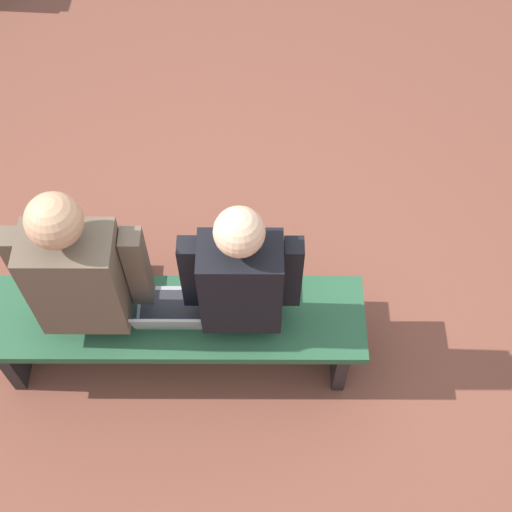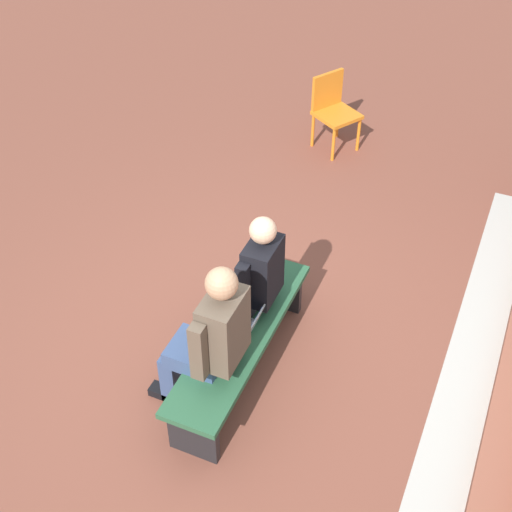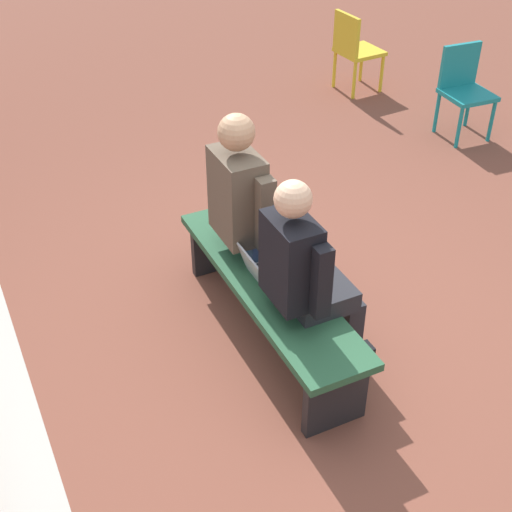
% 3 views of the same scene
% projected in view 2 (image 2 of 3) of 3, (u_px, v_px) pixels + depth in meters
% --- Properties ---
extents(ground_plane, '(60.00, 60.00, 0.00)m').
position_uv_depth(ground_plane, '(238.00, 355.00, 5.74)').
color(ground_plane, brown).
extents(concrete_strip, '(6.45, 0.40, 0.01)m').
position_uv_depth(concrete_strip, '(450.00, 442.00, 5.11)').
color(concrete_strip, '#B7B2A8').
rests_on(concrete_strip, ground).
extents(bench, '(1.80, 0.44, 0.45)m').
position_uv_depth(bench, '(241.00, 341.00, 5.38)').
color(bench, '#285638').
rests_on(bench, ground).
extents(person_student, '(0.52, 0.65, 1.30)m').
position_uv_depth(person_student, '(250.00, 278.00, 5.39)').
color(person_student, '#232328').
rests_on(person_student, ground).
extents(person_adult, '(0.57, 0.72, 1.38)m').
position_uv_depth(person_adult, '(210.00, 336.00, 4.90)').
color(person_adult, '#384C75').
rests_on(person_adult, ground).
extents(laptop, '(0.32, 0.29, 0.21)m').
position_uv_depth(laptop, '(242.00, 329.00, 5.27)').
color(laptop, '#9EA0A5').
rests_on(laptop, bench).
extents(plastic_chair_far_right, '(0.58, 0.58, 0.84)m').
position_uv_depth(plastic_chair_far_right, '(333.00, 107.00, 7.79)').
color(plastic_chair_far_right, orange).
rests_on(plastic_chair_far_right, ground).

